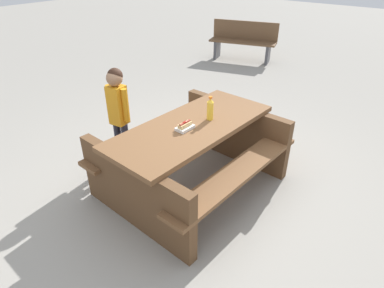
{
  "coord_description": "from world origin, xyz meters",
  "views": [
    {
      "loc": [
        2.27,
        1.78,
        2.24
      ],
      "look_at": [
        0.0,
        0.0,
        0.52
      ],
      "focal_mm": 30.7,
      "sensor_mm": 36.0,
      "label": 1
    }
  ],
  "objects_px": {
    "soda_bottle": "(210,109)",
    "child_in_coat": "(118,105)",
    "park_bench_near": "(243,40)",
    "picnic_table": "(192,151)",
    "hotdog_tray": "(185,126)"
  },
  "relations": [
    {
      "from": "soda_bottle",
      "to": "child_in_coat",
      "type": "bearing_deg",
      "value": -71.38
    },
    {
      "from": "soda_bottle",
      "to": "park_bench_near",
      "type": "bearing_deg",
      "value": -153.87
    },
    {
      "from": "child_in_coat",
      "to": "picnic_table",
      "type": "bearing_deg",
      "value": 98.44
    },
    {
      "from": "hotdog_tray",
      "to": "park_bench_near",
      "type": "distance_m",
      "value": 5.06
    },
    {
      "from": "hotdog_tray",
      "to": "park_bench_near",
      "type": "bearing_deg",
      "value": -156.14
    },
    {
      "from": "hotdog_tray",
      "to": "child_in_coat",
      "type": "distance_m",
      "value": 0.95
    },
    {
      "from": "hotdog_tray",
      "to": "park_bench_near",
      "type": "relative_size",
      "value": 0.12
    },
    {
      "from": "child_in_coat",
      "to": "park_bench_near",
      "type": "height_order",
      "value": "child_in_coat"
    },
    {
      "from": "soda_bottle",
      "to": "park_bench_near",
      "type": "height_order",
      "value": "soda_bottle"
    },
    {
      "from": "hotdog_tray",
      "to": "child_in_coat",
      "type": "height_order",
      "value": "child_in_coat"
    },
    {
      "from": "picnic_table",
      "to": "soda_bottle",
      "type": "bearing_deg",
      "value": 160.16
    },
    {
      "from": "soda_bottle",
      "to": "hotdog_tray",
      "type": "relative_size",
      "value": 1.34
    },
    {
      "from": "hotdog_tray",
      "to": "park_bench_near",
      "type": "height_order",
      "value": "park_bench_near"
    },
    {
      "from": "picnic_table",
      "to": "park_bench_near",
      "type": "bearing_deg",
      "value": -155.66
    },
    {
      "from": "picnic_table",
      "to": "hotdog_tray",
      "type": "relative_size",
      "value": 10.15
    }
  ]
}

